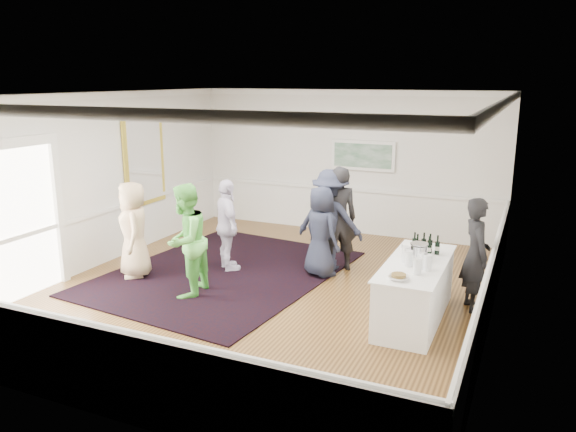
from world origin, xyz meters
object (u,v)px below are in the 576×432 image
at_px(serving_table, 415,290).
at_px(bartender, 476,254).
at_px(guest_lilac, 227,226).
at_px(nut_bowl, 399,277).
at_px(ice_bucket, 419,252).
at_px(guest_tan, 134,230).
at_px(guest_green, 185,241).
at_px(guest_dark_b, 338,219).
at_px(guest_dark_a, 330,220).
at_px(guest_navy, 321,232).

relative_size(serving_table, bartender, 1.25).
xyz_separation_m(guest_lilac, nut_bowl, (3.49, -1.60, 0.07)).
relative_size(ice_bucket, nut_bowl, 0.97).
bearing_deg(ice_bucket, guest_tan, -176.56).
relative_size(guest_green, guest_dark_b, 0.95).
height_order(guest_dark_a, nut_bowl, guest_dark_a).
height_order(guest_tan, guest_dark_b, guest_dark_b).
xyz_separation_m(guest_lilac, guest_dark_b, (1.82, 0.84, 0.12)).
bearing_deg(nut_bowl, ice_bucket, 85.57).
height_order(guest_tan, nut_bowl, guest_tan).
xyz_separation_m(guest_navy, ice_bucket, (1.92, -1.08, 0.18)).
relative_size(guest_tan, nut_bowl, 6.38).
bearing_deg(guest_dark_b, nut_bowl, 92.32).
height_order(serving_table, nut_bowl, nut_bowl).
relative_size(guest_tan, guest_dark_b, 0.89).
bearing_deg(guest_navy, guest_dark_b, -79.88).
xyz_separation_m(guest_tan, guest_dark_b, (3.15, 1.79, 0.11)).
distance_m(guest_dark_a, guest_dark_b, 0.15).
bearing_deg(guest_dark_b, ice_bucket, 107.23).
distance_m(bartender, guest_lilac, 4.30).
bearing_deg(guest_navy, nut_bowl, 164.24).
bearing_deg(guest_navy, ice_bucket, -177.54).
xyz_separation_m(guest_green, guest_dark_a, (1.67, 2.15, 0.01)).
relative_size(guest_dark_a, guest_navy, 1.15).
bearing_deg(guest_dark_a, serving_table, 137.30).
bearing_deg(ice_bucket, serving_table, -89.86).
relative_size(guest_tan, ice_bucket, 6.57).
relative_size(guest_tan, guest_dark_a, 0.92).
bearing_deg(guest_green, guest_tan, -111.10).
xyz_separation_m(guest_tan, guest_dark_a, (3.01, 1.76, 0.08)).
distance_m(guest_tan, ice_bucket, 4.91).
distance_m(guest_lilac, ice_bucket, 3.63).
xyz_separation_m(serving_table, guest_navy, (-1.92, 1.20, 0.37)).
relative_size(guest_tan, guest_green, 0.93).
xyz_separation_m(guest_lilac, ice_bucket, (3.57, -0.66, 0.15)).
height_order(guest_navy, ice_bucket, guest_navy).
bearing_deg(bartender, serving_table, 111.75).
bearing_deg(guest_green, guest_dark_a, 136.87).
bearing_deg(guest_green, nut_bowl, 80.46).
xyz_separation_m(ice_bucket, nut_bowl, (-0.07, -0.94, -0.08)).
height_order(guest_lilac, guest_dark_a, guest_dark_a).
bearing_deg(guest_navy, guest_lilac, 46.07).
height_order(guest_dark_a, guest_dark_b, guest_dark_b).
bearing_deg(bartender, guest_dark_a, 48.24).
height_order(serving_table, guest_dark_b, guest_dark_b).
bearing_deg(serving_table, guest_tan, -177.99).
bearing_deg(guest_navy, guest_green, 78.64).
height_order(serving_table, ice_bucket, ice_bucket).
distance_m(guest_tan, guest_navy, 3.29).
distance_m(guest_dark_a, guest_navy, 0.41).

